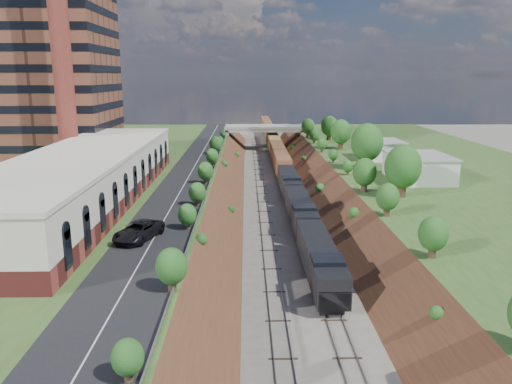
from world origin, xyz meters
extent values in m
cube|color=#355824|center=(-33.00, 60.00, 2.50)|extent=(44.00, 180.00, 5.00)
cube|color=#355824|center=(33.00, 60.00, 2.50)|extent=(44.00, 180.00, 5.00)
cube|color=brown|center=(-11.00, 60.00, 0.00)|extent=(10.00, 180.00, 10.00)
cube|color=brown|center=(11.00, 60.00, 0.00)|extent=(10.00, 180.00, 10.00)
cube|color=gray|center=(-2.60, 60.00, 0.09)|extent=(1.58, 180.00, 0.18)
cube|color=gray|center=(2.60, 60.00, 0.09)|extent=(1.58, 180.00, 0.18)
cube|color=black|center=(-15.50, 60.00, 5.05)|extent=(8.00, 180.00, 0.10)
cube|color=#99999E|center=(-11.40, 60.00, 5.55)|extent=(0.06, 171.00, 0.30)
cube|color=maroon|center=(-28.00, 38.00, 6.10)|extent=(14.00, 62.00, 2.20)
cube|color=beige|center=(-28.00, 38.00, 9.35)|extent=(14.00, 62.00, 4.30)
cube|color=beige|center=(-28.00, 38.00, 11.75)|extent=(14.30, 62.30, 0.50)
cube|color=brown|center=(-44.00, 72.00, 27.00)|extent=(22.00, 22.00, 44.00)
cylinder|color=maroon|center=(-36.00, 56.00, 25.00)|extent=(3.20, 3.20, 40.00)
cube|color=gray|center=(-11.50, 122.00, 3.10)|extent=(1.50, 8.00, 6.20)
cube|color=gray|center=(11.50, 122.00, 3.10)|extent=(1.50, 8.00, 6.20)
cube|color=gray|center=(0.00, 122.00, 6.20)|extent=(24.00, 8.00, 1.00)
cube|color=gray|center=(0.00, 118.00, 7.00)|extent=(24.00, 0.30, 0.80)
cube|color=gray|center=(0.00, 126.00, 7.00)|extent=(24.00, 0.30, 0.80)
cube|color=silver|center=(23.50, 52.00, 7.00)|extent=(9.00, 12.00, 4.00)
cube|color=silver|center=(23.00, 74.00, 6.80)|extent=(8.00, 10.00, 3.60)
cylinder|color=#473323|center=(17.00, 40.00, 6.31)|extent=(1.30, 1.30, 2.62)
ellipsoid|color=#22551E|center=(17.00, 40.00, 9.46)|extent=(5.25, 5.25, 6.30)
cylinder|color=#473323|center=(-11.80, 20.00, 5.61)|extent=(0.66, 0.66, 1.22)
ellipsoid|color=#22551E|center=(-11.80, 20.00, 7.08)|extent=(2.45, 2.45, 2.94)
cube|color=black|center=(2.60, 15.19, 0.45)|extent=(2.40, 4.00, 0.90)
cube|color=black|center=(2.60, 21.87, 2.51)|extent=(3.22, 19.34, 3.21)
cube|color=black|center=(2.60, 13.69, 1.80)|extent=(2.97, 3.00, 1.80)
cube|color=silver|center=(2.60, 13.69, 2.80)|extent=(2.97, 3.00, 0.15)
cube|color=black|center=(2.60, 16.69, 4.10)|extent=(3.16, 3.10, 0.90)
cube|color=black|center=(2.60, 42.21, 2.51)|extent=(3.22, 19.34, 3.21)
cube|color=black|center=(2.60, 62.55, 2.51)|extent=(3.22, 19.34, 3.21)
cube|color=brown|center=(2.60, 133.13, 2.83)|extent=(3.22, 119.83, 3.87)
imported|color=black|center=(-17.04, 21.06, 6.04)|extent=(5.18, 7.45, 1.89)
camera|label=1|loc=(-5.46, -30.00, 22.20)|focal=35.00mm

